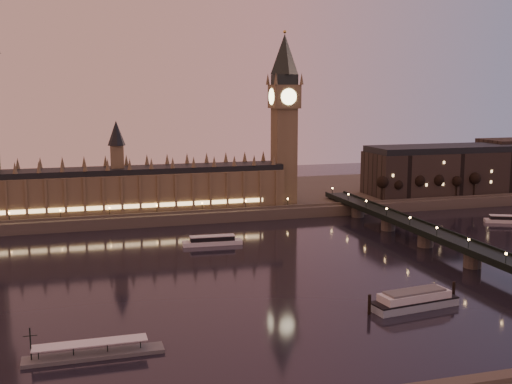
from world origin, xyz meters
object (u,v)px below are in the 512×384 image
Objects in this scene: cruise_boat_a at (212,241)px; pontoon_pier at (93,353)px; moored_barge at (414,300)px; cruise_boat_b at (506,219)px.

cruise_boat_a is 135.10m from pontoon_pier.
pontoon_pier reaches higher than cruise_boat_a.
moored_barge is at bearing -63.01° from cruise_boat_a.
cruise_boat_b is (172.32, 4.32, -0.15)m from cruise_boat_a.
moored_barge reaches higher than cruise_boat_a.
cruise_boat_a is at bearing -154.55° from cruise_boat_b.
cruise_boat_a is 119.29m from moored_barge.
cruise_boat_b is 0.60× the size of pontoon_pier.
pontoon_pier reaches higher than moored_barge.
cruise_boat_b is at bearing 4.65° from cruise_boat_a.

